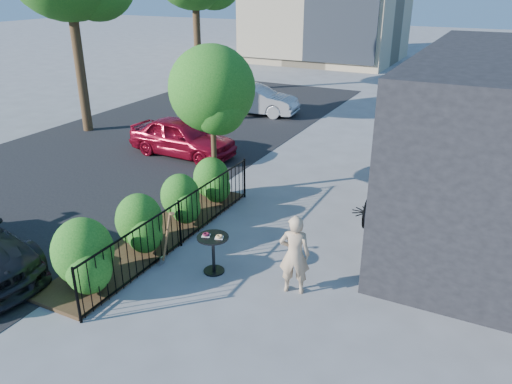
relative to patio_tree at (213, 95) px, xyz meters
The scene contains 11 objects.
ground 4.50m from the patio_tree, 50.96° to the right, with size 120.00×120.00×0.00m, color gray.
fence 3.61m from the patio_tree, 75.06° to the right, with size 0.05×6.05×1.10m.
planting_bed 3.88m from the patio_tree, 89.26° to the right, with size 1.30×6.00×0.08m, color #382616.
shrubs 3.37m from the patio_tree, 87.08° to the right, with size 1.10×5.60×1.24m.
patio_tree is the anchor object (origin of this frame).
street 5.51m from the patio_tree, behind, with size 9.00×30.00×0.01m, color black.
cafe_table 4.44m from the patio_tree, 59.93° to the right, with size 0.63×0.63×0.85m.
woman 5.24m from the patio_tree, 41.79° to the right, with size 0.57×0.38×1.57m, color tan.
shovel 4.33m from the patio_tree, 74.74° to the right, with size 0.44×0.17×1.30m.
car_red 4.24m from the patio_tree, 138.58° to the left, with size 1.49×3.69×1.26m, color maroon.
car_silver 9.29m from the patio_tree, 110.38° to the left, with size 1.32×3.80×1.25m, color #B6B6BB.
Camera 1 is at (4.33, -7.89, 5.43)m, focal length 35.00 mm.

